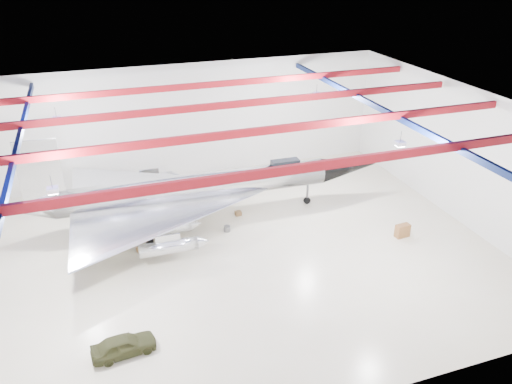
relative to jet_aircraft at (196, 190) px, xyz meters
name	(u,v)px	position (x,y,z in m)	size (l,w,h in m)	color
floor	(221,254)	(0.48, -5.68, -2.72)	(40.00, 40.00, 0.00)	beige
wall_back	(178,122)	(0.48, 9.32, 2.78)	(40.00, 40.00, 0.00)	silver
wall_right	(458,153)	(20.48, -5.68, 2.78)	(30.00, 30.00, 0.00)	silver
ceiling	(216,111)	(0.48, -5.68, 8.28)	(40.00, 40.00, 0.00)	#0A0F38
ceiling_structure	(216,121)	(0.48, -5.68, 7.60)	(39.50, 29.50, 1.08)	maroon
jet_aircraft	(196,190)	(0.00, 0.00, 0.00)	(30.41, 17.87, 8.29)	silver
jeep	(124,345)	(-7.32, -13.62, -2.11)	(1.44, 3.57, 1.22)	#34361B
desk	(402,231)	(14.59, -7.85, -2.19)	(1.15, 0.57, 1.05)	brown
crate_ply	(140,249)	(-5.17, -3.35, -2.54)	(0.50, 0.40, 0.35)	olive
toolbox_red	(182,217)	(-1.25, 0.64, -2.56)	(0.46, 0.37, 0.32)	maroon
engine_drum	(227,229)	(1.79, -2.61, -2.49)	(0.51, 0.51, 0.46)	#59595B
parts_bin	(238,213)	(3.41, -0.37, -2.54)	(0.52, 0.42, 0.36)	olive
crate_small	(99,227)	(-7.89, 1.13, -2.58)	(0.41, 0.33, 0.29)	#59595B
oil_barrel	(202,211)	(0.65, 1.08, -2.55)	(0.48, 0.38, 0.34)	olive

